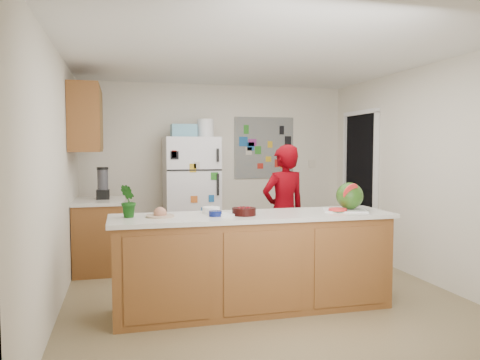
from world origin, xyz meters
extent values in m
cube|color=brown|center=(0.00, 0.00, -0.01)|extent=(4.00, 4.50, 0.02)
cube|color=beige|center=(0.00, 2.26, 1.25)|extent=(4.00, 0.02, 2.50)
cube|color=beige|center=(-2.01, 0.00, 1.25)|extent=(0.02, 4.50, 2.50)
cube|color=beige|center=(2.01, 0.00, 1.25)|extent=(0.02, 4.50, 2.50)
cube|color=white|center=(0.00, 0.00, 2.51)|extent=(4.00, 4.50, 0.02)
cube|color=black|center=(1.99, 1.45, 1.02)|extent=(0.03, 0.85, 2.04)
cube|color=brown|center=(-0.20, -0.50, 0.44)|extent=(2.60, 0.62, 0.88)
cube|color=silver|center=(-0.20, -0.50, 0.90)|extent=(2.68, 0.70, 0.04)
cube|color=brown|center=(-1.69, 1.35, 0.43)|extent=(0.60, 0.80, 0.86)
cube|color=silver|center=(-1.69, 1.35, 0.88)|extent=(0.64, 0.84, 0.04)
cube|color=brown|center=(-1.82, 1.30, 1.90)|extent=(0.35, 1.00, 0.80)
cube|color=silver|center=(-0.45, 1.88, 0.85)|extent=(0.75, 0.70, 1.70)
cube|color=#5999B2|center=(-0.55, 1.88, 1.79)|extent=(0.35, 0.28, 0.18)
cube|color=slate|center=(0.75, 2.24, 1.55)|extent=(0.95, 0.01, 0.95)
imported|color=#5E0006|center=(0.46, 0.49, 0.79)|extent=(0.65, 0.51, 1.59)
cylinder|color=black|center=(-1.64, 1.41, 1.09)|extent=(0.13, 0.13, 0.38)
cube|color=white|center=(0.74, -0.50, 0.93)|extent=(0.49, 0.43, 0.01)
sphere|color=#274F13|center=(0.80, -0.48, 1.07)|extent=(0.27, 0.27, 0.27)
cylinder|color=red|center=(0.64, -0.55, 0.94)|extent=(0.18, 0.18, 0.02)
cylinder|color=black|center=(-0.31, -0.56, 0.96)|extent=(0.29, 0.29, 0.07)
cylinder|color=white|center=(-0.58, -0.35, 0.95)|extent=(0.21, 0.21, 0.06)
cylinder|color=#0B1556|center=(-0.58, -0.55, 0.95)|extent=(0.13, 0.13, 0.05)
cylinder|color=#B5A98D|center=(-1.07, -0.47, 0.93)|extent=(0.30, 0.30, 0.02)
cube|color=white|center=(-0.48, -0.52, 0.93)|extent=(0.24, 0.22, 0.02)
cube|color=gray|center=(0.82, -0.58, 0.93)|extent=(0.10, 0.06, 0.01)
imported|color=#12400E|center=(-1.35, -0.45, 1.07)|extent=(0.16, 0.19, 0.30)
camera|label=1|loc=(-1.41, -4.73, 1.54)|focal=35.00mm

